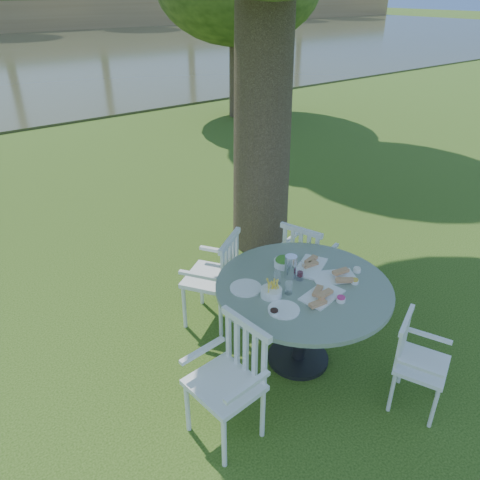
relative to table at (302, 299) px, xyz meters
name	(u,v)px	position (x,y,z in m)	size (l,w,h in m)	color
ground	(251,318)	(0.03, 0.74, -0.69)	(140.00, 140.00, 0.00)	#203C0C
table	(302,299)	(0.00, 0.00, 0.00)	(1.50, 1.50, 0.83)	black
chair_ne	(304,257)	(0.68, 0.68, -0.14)	(0.57, 0.59, 0.93)	white
chair_nw	(219,273)	(-0.25, 0.92, -0.11)	(0.67, 0.66, 0.98)	white
chair_sw	(234,371)	(-0.92, -0.25, -0.12)	(0.51, 0.53, 0.97)	white
chair_se	(413,356)	(0.38, -0.89, -0.21)	(0.53, 0.52, 0.82)	white
tableware	(293,279)	(-0.05, 0.08, 0.18)	(1.12, 0.81, 0.21)	white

